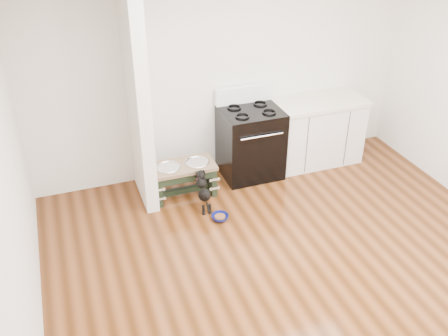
# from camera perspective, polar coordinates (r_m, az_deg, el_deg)

# --- Properties ---
(ground) EXTENTS (5.00, 5.00, 0.00)m
(ground) POSITION_cam_1_polar(r_m,az_deg,el_deg) (5.13, 9.69, -12.88)
(ground) COLOR #3F1F0B
(ground) RESTS_ON ground
(room_shell) EXTENTS (5.00, 5.00, 5.00)m
(room_shell) POSITION_cam_1_polar(r_m,az_deg,el_deg) (4.20, 11.59, 3.41)
(room_shell) COLOR silver
(room_shell) RESTS_ON ground
(partition_wall) EXTENTS (0.15, 0.80, 2.70)m
(partition_wall) POSITION_cam_1_polar(r_m,az_deg,el_deg) (5.74, -9.88, 8.24)
(partition_wall) COLOR silver
(partition_wall) RESTS_ON ground
(oven_range) EXTENTS (0.76, 0.69, 1.14)m
(oven_range) POSITION_cam_1_polar(r_m,az_deg,el_deg) (6.52, 3.04, 3.05)
(oven_range) COLOR black
(oven_range) RESTS_ON ground
(cabinet_run) EXTENTS (1.24, 0.64, 0.91)m
(cabinet_run) POSITION_cam_1_polar(r_m,az_deg,el_deg) (6.95, 10.48, 4.16)
(cabinet_run) COLOR silver
(cabinet_run) RESTS_ON ground
(dog_feeder) EXTENTS (0.79, 0.42, 0.45)m
(dog_feeder) POSITION_cam_1_polar(r_m,az_deg,el_deg) (6.15, -4.67, -0.67)
(dog_feeder) COLOR black
(dog_feeder) RESTS_ON ground
(puppy) EXTENTS (0.14, 0.40, 0.48)m
(puppy) POSITION_cam_1_polar(r_m,az_deg,el_deg) (5.92, -2.40, -2.52)
(puppy) COLOR black
(puppy) RESTS_ON ground
(floor_bowl) EXTENTS (0.26, 0.26, 0.06)m
(floor_bowl) POSITION_cam_1_polar(r_m,az_deg,el_deg) (5.85, -0.46, -5.66)
(floor_bowl) COLOR navy
(floor_bowl) RESTS_ON ground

